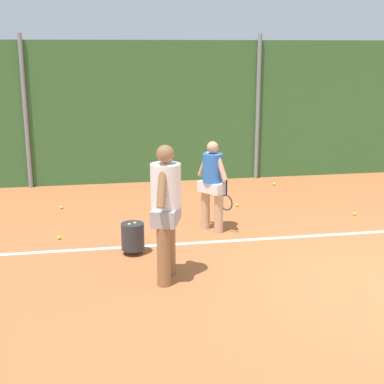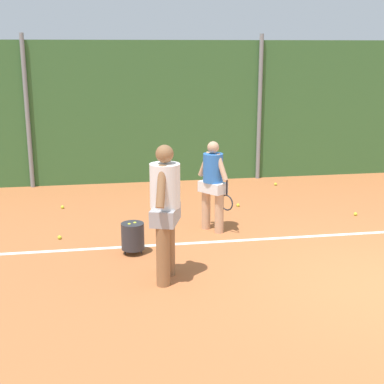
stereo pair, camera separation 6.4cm
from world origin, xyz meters
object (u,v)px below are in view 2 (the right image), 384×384
Objects in this scene: tennis_ball_7 at (356,214)px; tennis_ball_0 at (156,225)px; tennis_ball_6 at (62,207)px; player_midcourt at (213,182)px; player_foreground_near at (165,206)px; tennis_ball_3 at (60,237)px; tennis_ball_5 at (238,205)px; tennis_ball_2 at (276,184)px; ball_hopper at (133,236)px.

tennis_ball_0 is at bearing -179.52° from tennis_ball_7.
tennis_ball_0 is 1.00× the size of tennis_ball_6.
player_midcourt is at bearing -21.28° from tennis_ball_0.
player_midcourt is at bearing -34.05° from tennis_ball_6.
player_foreground_near is 2.58m from tennis_ball_0.
tennis_ball_0 and tennis_ball_3 have the same top height.
player_midcourt reaches higher than tennis_ball_5.
tennis_ball_2 is 2.05m from tennis_ball_5.
tennis_ball_0 is at bearing -39.90° from tennis_ball_6.
tennis_ball_2 is 1.00× the size of tennis_ball_6.
player_midcourt is at bearing -125.51° from tennis_ball_2.
player_foreground_near is 4.00m from tennis_ball_5.
tennis_ball_0 is at bearing 13.60° from tennis_ball_3.
tennis_ball_5 is 1.00× the size of tennis_ball_6.
ball_hopper reaches higher than tennis_ball_3.
tennis_ball_2 is (3.58, 3.87, -0.26)m from ball_hopper.
tennis_ball_7 is at bearing -40.31° from player_foreground_near.
player_midcourt reaches higher than tennis_ball_0.
player_foreground_near is 1.39m from ball_hopper.
tennis_ball_0 is 2.05m from tennis_ball_5.
tennis_ball_0 is at bearing -150.48° from tennis_ball_5.
tennis_ball_5 is (2.27, 2.29, -0.26)m from ball_hopper.
player_midcourt is 24.19× the size of tennis_ball_3.
player_midcourt is 24.19× the size of tennis_ball_0.
tennis_ball_0 and tennis_ball_5 have the same top height.
tennis_ball_2 and tennis_ball_3 have the same top height.
tennis_ball_7 is at bearing 16.74° from ball_hopper.
tennis_ball_0 and tennis_ball_6 have the same top height.
ball_hopper is at bearing -36.32° from tennis_ball_3.
ball_hopper is (-1.46, -0.90, -0.60)m from player_midcourt.
tennis_ball_3 is (-1.19, 0.87, -0.26)m from ball_hopper.
ball_hopper is 3.01m from tennis_ball_6.
tennis_ball_5 is at bearing 113.23° from player_midcourt.
tennis_ball_3 is 3.74m from tennis_ball_5.
tennis_ball_0 and tennis_ball_2 have the same top height.
tennis_ball_2 is at bearing 13.24° from tennis_ball_6.
player_foreground_near is 28.92× the size of tennis_ball_6.
player_foreground_near is 28.92× the size of tennis_ball_3.
ball_hopper reaches higher than tennis_ball_6.
tennis_ball_5 and tennis_ball_6 have the same top height.
player_foreground_near is 4.28m from tennis_ball_6.
player_midcourt is 24.19× the size of tennis_ball_2.
tennis_ball_2 is 1.00× the size of tennis_ball_3.
player_foreground_near is at bearing -119.13° from tennis_ball_5.
tennis_ball_7 is at bearing -14.21° from tennis_ball_6.
tennis_ball_7 is (3.96, 2.39, -1.04)m from player_foreground_near.
player_foreground_near is at bearing -51.08° from tennis_ball_3.
tennis_ball_0 is 3.87m from tennis_ball_7.
player_midcourt is 3.05m from tennis_ball_7.
tennis_ball_6 is 1.00× the size of tennis_ball_7.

